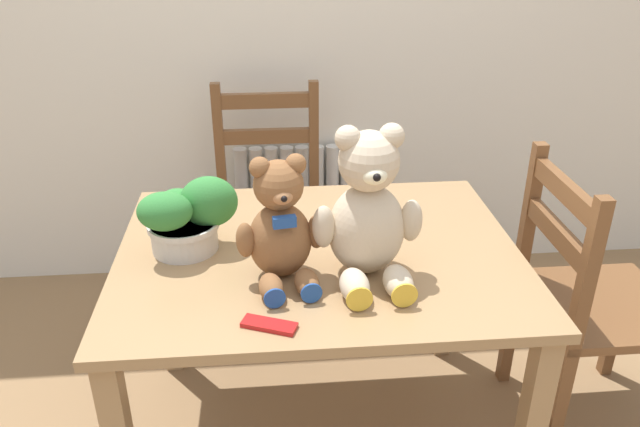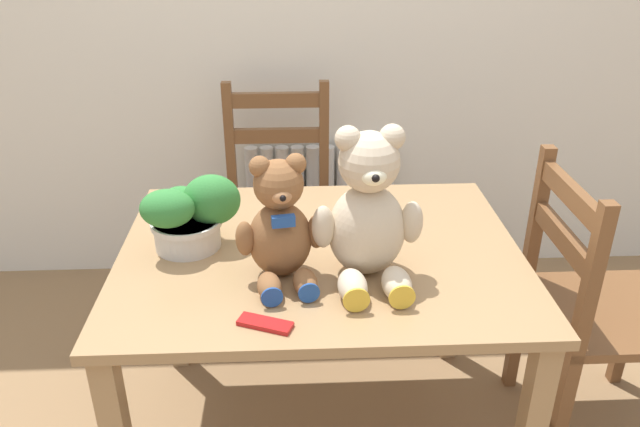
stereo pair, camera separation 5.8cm
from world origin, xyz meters
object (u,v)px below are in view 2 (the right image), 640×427
wooden_chair_side (596,309)px  chocolate_bar (265,324)px  teddy_bear_right (368,215)px  potted_plant (190,214)px  teddy_bear_left (280,227)px  wooden_chair_behind (278,206)px

wooden_chair_side → chocolate_bar: 1.11m
teddy_bear_right → potted_plant: (-0.48, 0.17, -0.07)m
wooden_chair_side → potted_plant: 1.28m
wooden_chair_side → teddy_bear_left: teddy_bear_left is taller
wooden_chair_behind → wooden_chair_side: bearing=141.9°
wooden_chair_side → chocolate_bar: wooden_chair_side is taller
teddy_bear_right → potted_plant: teddy_bear_right is taller
potted_plant → teddy_bear_right: bearing=-19.3°
teddy_bear_left → potted_plant: teddy_bear_left is taller
wooden_chair_behind → potted_plant: bearing=73.6°
teddy_bear_left → potted_plant: bearing=-42.3°
wooden_chair_behind → wooden_chair_side: 1.28m
potted_plant → wooden_chair_behind: bearing=73.6°
wooden_chair_side → potted_plant: bearing=-90.8°
wooden_chair_behind → teddy_bear_right: teddy_bear_right is taller
wooden_chair_behind → wooden_chair_side: (1.01, -0.79, 0.00)m
wooden_chair_behind → chocolate_bar: size_ratio=7.40×
teddy_bear_left → potted_plant: size_ratio=1.27×
wooden_chair_behind → chocolate_bar: bearing=89.6°
chocolate_bar → teddy_bear_left: bearing=80.4°
chocolate_bar → wooden_chair_behind: bearing=89.6°
chocolate_bar → teddy_bear_right: bearing=39.8°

